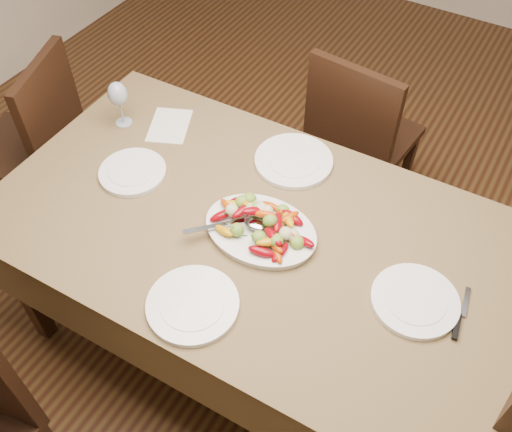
{
  "coord_description": "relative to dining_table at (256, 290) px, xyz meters",
  "views": [
    {
      "loc": [
        0.5,
        -1.18,
        2.24
      ],
      "look_at": [
        -0.13,
        -0.12,
        0.82
      ],
      "focal_mm": 40.0,
      "sensor_mm": 36.0,
      "label": 1
    }
  ],
  "objects": [
    {
      "name": "serving_platter",
      "position": [
        0.03,
        -0.01,
        0.39
      ],
      "size": [
        0.38,
        0.29,
        0.02
      ],
      "primitive_type": "ellipsoid",
      "rotation": [
        0.0,
        0.0,
        0.02
      ],
      "color": "white",
      "rests_on": "dining_table"
    },
    {
      "name": "plate_far",
      "position": [
        -0.04,
        0.35,
        0.39
      ],
      "size": [
        0.29,
        0.29,
        0.02
      ],
      "primitive_type": "cylinder",
      "color": "white",
      "rests_on": "dining_table"
    },
    {
      "name": "serving_spoon",
      "position": [
        -0.04,
        -0.05,
        0.43
      ],
      "size": [
        0.25,
        0.23,
        0.03
      ],
      "primitive_type": null,
      "rotation": [
        0.0,
        0.0,
        -0.7
      ],
      "color": "#9EA0A8",
      "rests_on": "serving_platter"
    },
    {
      "name": "wine_glass",
      "position": [
        -0.73,
        0.2,
        0.48
      ],
      "size": [
        0.08,
        0.08,
        0.2
      ],
      "primitive_type": null,
      "color": "#8C99A5",
      "rests_on": "dining_table"
    },
    {
      "name": "roasted_vegetables",
      "position": [
        0.03,
        -0.01,
        0.45
      ],
      "size": [
        0.31,
        0.22,
        0.09
      ],
      "primitive_type": null,
      "rotation": [
        0.0,
        0.0,
        0.02
      ],
      "color": "#76020A",
      "rests_on": "serving_platter"
    },
    {
      "name": "plate_right",
      "position": [
        0.56,
        -0.01,
        0.39
      ],
      "size": [
        0.27,
        0.27,
        0.02
      ],
      "primitive_type": "cylinder",
      "color": "white",
      "rests_on": "dining_table"
    },
    {
      "name": "floor",
      "position": [
        0.13,
        0.12,
        -0.38
      ],
      "size": [
        6.0,
        6.0,
        0.0
      ],
      "primitive_type": "plane",
      "color": "#3F2613",
      "rests_on": "ground"
    },
    {
      "name": "chair_far",
      "position": [
        0.03,
        0.95,
        0.1
      ],
      "size": [
        0.46,
        0.46,
        0.95
      ],
      "primitive_type": null,
      "rotation": [
        0.0,
        0.0,
        3.04
      ],
      "color": "black",
      "rests_on": "ground"
    },
    {
      "name": "dining_table",
      "position": [
        0.0,
        0.0,
        0.0
      ],
      "size": [
        1.86,
        1.08,
        0.76
      ],
      "primitive_type": "cube",
      "rotation": [
        0.0,
        0.0,
        0.02
      ],
      "color": "brown",
      "rests_on": "ground"
    },
    {
      "name": "menu_card",
      "position": [
        -0.57,
        0.28,
        0.38
      ],
      "size": [
        0.22,
        0.25,
        0.0
      ],
      "primitive_type": "cube",
      "rotation": [
        0.0,
        0.0,
        0.42
      ],
      "color": "silver",
      "rests_on": "dining_table"
    },
    {
      "name": "table_knife",
      "position": [
        0.7,
        0.02,
        0.38
      ],
      "size": [
        0.05,
        0.2,
        0.01
      ],
      "primitive_type": null,
      "rotation": [
        0.0,
        0.0,
        0.16
      ],
      "color": "#9EA0A8",
      "rests_on": "dining_table"
    },
    {
      "name": "plate_near",
      "position": [
        -0.01,
        -0.36,
        0.39
      ],
      "size": [
        0.28,
        0.28,
        0.02
      ],
      "primitive_type": "cylinder",
      "color": "white",
      "rests_on": "dining_table"
    },
    {
      "name": "chair_left",
      "position": [
        -1.27,
        0.07,
        0.1
      ],
      "size": [
        0.53,
        0.53,
        0.95
      ],
      "primitive_type": null,
      "rotation": [
        0.0,
        0.0,
        -1.24
      ],
      "color": "black",
      "rests_on": "ground"
    },
    {
      "name": "plate_left",
      "position": [
        -0.52,
        -0.01,
        0.39
      ],
      "size": [
        0.25,
        0.25,
        0.02
      ],
      "primitive_type": "cylinder",
      "color": "white",
      "rests_on": "dining_table"
    }
  ]
}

